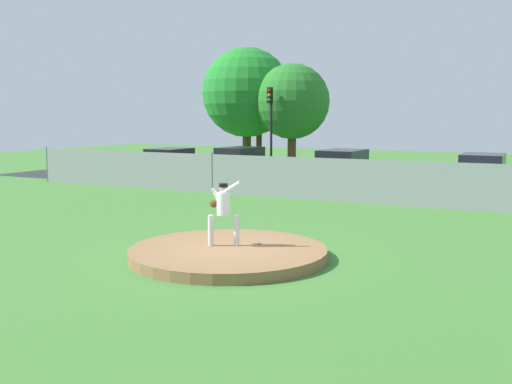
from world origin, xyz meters
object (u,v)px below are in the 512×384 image
Objects in this scene: parked_car_white at (482,176)px; traffic_cone_orange at (286,185)px; parked_car_charcoal at (170,164)px; baseball at (259,243)px; parked_car_navy at (342,169)px; traffic_light_near at (271,115)px; pitcher_youth at (223,207)px; parked_car_champagne at (240,165)px.

parked_car_white is 8.35m from traffic_cone_orange.
baseball is at bearing -47.68° from parked_car_charcoal.
parked_car_navy is 7.73m from traffic_light_near.
pitcher_youth is at bearing -106.17° from parked_car_white.
parked_car_white reaches higher than traffic_cone_orange.
traffic_light_near is at bearing 52.67° from parked_car_charcoal.
pitcher_youth is 14.98m from parked_car_white.
traffic_cone_orange is (3.85, -2.63, -0.56)m from parked_car_champagne.
parked_car_charcoal is 7.83× the size of traffic_cone_orange.
parked_car_champagne is at bearing 120.49° from baseball.
parked_car_navy is at bearing -36.52° from traffic_light_near.
parked_car_charcoal is 6.58m from traffic_light_near.
baseball is at bearing -64.83° from traffic_light_near.
pitcher_youth is 0.36× the size of parked_car_charcoal.
parked_car_navy reaches higher than baseball.
traffic_cone_orange is at bearing -13.05° from parked_car_charcoal.
baseball is at bearing 35.04° from pitcher_youth.
traffic_light_near is at bearing 112.77° from pitcher_youth.
parked_car_champagne is at bearing 145.67° from traffic_cone_orange.
parked_car_champagne is (-11.88, 0.40, -0.01)m from parked_car_white.
parked_car_white is 0.87× the size of traffic_light_near.
traffic_light_near reaches higher than parked_car_white.
traffic_cone_orange is (-3.86, 12.16, -0.91)m from pitcher_youth.
baseball is 12.53m from traffic_cone_orange.
baseball is 0.02× the size of parked_car_white.
parked_car_champagne is 4.72m from traffic_light_near.
traffic_cone_orange is (7.68, -1.78, -0.52)m from parked_car_charcoal.
traffic_cone_orange is (-4.57, 11.66, -0.02)m from baseball.
parked_car_champagne is (-7.71, 14.79, -0.34)m from pitcher_youth.
parked_car_champagne is at bearing 12.50° from parked_car_charcoal.
baseball is 20.41m from traffic_light_near.
parked_car_charcoal reaches higher than traffic_cone_orange.
parked_car_charcoal is 9.55m from parked_car_navy.
parked_car_white is at bearing -0.14° from parked_car_navy.
traffic_light_near is (-4.01, 6.59, 3.13)m from traffic_cone_orange.
parked_car_charcoal is 3.92m from parked_car_champagne.
baseball is 0.02× the size of parked_car_charcoal.
parked_car_charcoal is at bearing 166.95° from traffic_cone_orange.
traffic_light_near is at bearing 143.48° from parked_car_navy.
parked_car_navy is at bearing -3.89° from parked_car_champagne.
traffic_light_near is (-7.87, 18.75, 2.23)m from pitcher_youth.
baseball is at bearing -68.63° from traffic_cone_orange.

